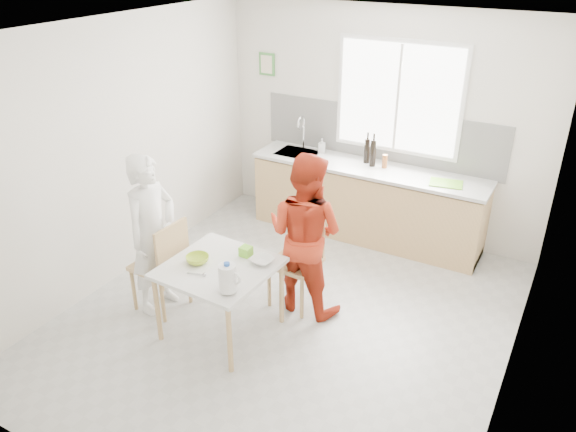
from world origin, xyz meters
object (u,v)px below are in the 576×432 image
at_px(person_white, 153,235).
at_px(bowl_white, 262,260).
at_px(dining_table, 219,273).
at_px(wine_bottle_a, 373,153).
at_px(milk_jug, 228,278).
at_px(person_red, 305,234).
at_px(bowl_green, 197,259).
at_px(chair_far, 299,255).
at_px(chair_left, 164,262).
at_px(wine_bottle_b, 367,151).

height_order(person_white, bowl_white, person_white).
bearing_deg(dining_table, wine_bottle_a, 78.84).
distance_m(milk_jug, wine_bottle_a, 2.75).
distance_m(person_red, wine_bottle_a, 1.72).
distance_m(dining_table, bowl_green, 0.23).
xyz_separation_m(person_white, person_red, (1.27, 0.71, 0.01)).
xyz_separation_m(dining_table, chair_far, (0.39, 0.81, -0.11)).
bearing_deg(chair_left, milk_jug, 74.38).
distance_m(bowl_green, wine_bottle_b, 2.64).
bearing_deg(chair_left, bowl_green, 84.01).
bearing_deg(milk_jug, wine_bottle_b, 91.11).
height_order(chair_left, person_white, person_white).
bearing_deg(bowl_green, chair_left, 171.45).
xyz_separation_m(chair_far, wine_bottle_b, (-0.00, 1.70, 0.55)).
xyz_separation_m(bowl_white, wine_bottle_b, (0.07, 2.27, 0.33)).
relative_size(bowl_white, milk_jug, 0.77).
relative_size(chair_left, wine_bottle_b, 3.23).
bearing_deg(bowl_white, dining_table, -142.75).
bearing_deg(person_white, dining_table, -90.00).
bearing_deg(person_red, wine_bottle_a, -87.51).
relative_size(chair_left, wine_bottle_a, 3.02).
relative_size(chair_left, milk_jug, 3.68).
height_order(bowl_white, wine_bottle_a, wine_bottle_a).
relative_size(chair_left, bowl_green, 4.61).
bearing_deg(chair_far, wine_bottle_b, 92.71).
xyz_separation_m(chair_left, bowl_white, (0.99, 0.21, 0.20)).
height_order(person_red, bowl_white, person_red).
bearing_deg(dining_table, bowl_green, -168.52).
bearing_deg(person_white, bowl_white, -77.03).
bearing_deg(person_white, wine_bottle_a, -25.17).
bearing_deg(bowl_green, chair_far, 55.20).
bearing_deg(chair_far, chair_left, -141.32).
xyz_separation_m(milk_jug, wine_bottle_a, (0.17, 2.74, 0.23)).
distance_m(chair_left, wine_bottle_b, 2.75).
distance_m(chair_far, milk_jug, 1.15).
bearing_deg(dining_table, milk_jug, -43.37).
bearing_deg(person_white, bowl_green, -94.88).
bearing_deg(wine_bottle_b, milk_jug, -91.45).
height_order(wine_bottle_a, wine_bottle_b, wine_bottle_a).
relative_size(person_white, bowl_white, 7.99).
bearing_deg(chair_left, wine_bottle_a, 156.93).
distance_m(dining_table, wine_bottle_a, 2.53).
relative_size(chair_far, bowl_white, 4.72).
xyz_separation_m(chair_far, person_red, (0.09, -0.06, 0.29)).
distance_m(person_red, bowl_green, 1.04).
height_order(milk_jug, wine_bottle_b, wine_bottle_b).
xyz_separation_m(person_white, wine_bottle_a, (1.27, 2.41, 0.27)).
bearing_deg(wine_bottle_a, bowl_white, -94.44).
bearing_deg(person_white, chair_left, -90.00).
distance_m(bowl_green, milk_jug, 0.58).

